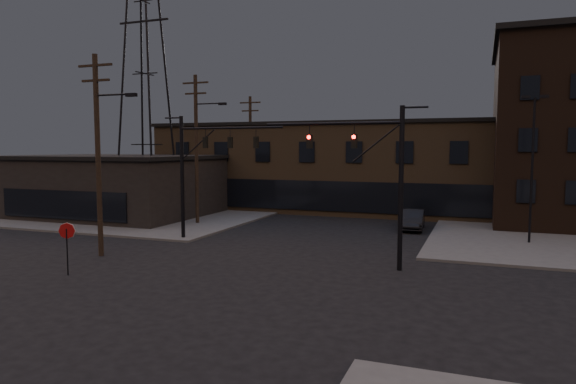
{
  "coord_description": "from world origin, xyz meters",
  "views": [
    {
      "loc": [
        10.15,
        -20.54,
        6.02
      ],
      "look_at": [
        -0.03,
        6.3,
        3.5
      ],
      "focal_mm": 32.0,
      "sensor_mm": 36.0,
      "label": 1
    }
  ],
  "objects_px": {
    "traffic_signal_far": "(199,163)",
    "stop_sign": "(67,236)",
    "car_crossing": "(413,220)",
    "traffic_signal_near": "(378,169)"
  },
  "relations": [
    {
      "from": "traffic_signal_far",
      "to": "stop_sign",
      "type": "distance_m",
      "value": 10.55
    },
    {
      "from": "car_crossing",
      "to": "traffic_signal_far",
      "type": "bearing_deg",
      "value": -145.54
    },
    {
      "from": "traffic_signal_near",
      "to": "traffic_signal_far",
      "type": "bearing_deg",
      "value": 163.83
    },
    {
      "from": "stop_sign",
      "to": "car_crossing",
      "type": "relative_size",
      "value": 0.55
    },
    {
      "from": "traffic_signal_near",
      "to": "car_crossing",
      "type": "xyz_separation_m",
      "value": [
        0.14,
        12.94,
        -4.19
      ]
    },
    {
      "from": "traffic_signal_far",
      "to": "stop_sign",
      "type": "height_order",
      "value": "traffic_signal_far"
    },
    {
      "from": "stop_sign",
      "to": "car_crossing",
      "type": "height_order",
      "value": "stop_sign"
    },
    {
      "from": "traffic_signal_far",
      "to": "stop_sign",
      "type": "relative_size",
      "value": 3.23
    },
    {
      "from": "traffic_signal_near",
      "to": "traffic_signal_far",
      "type": "distance_m",
      "value": 12.57
    },
    {
      "from": "traffic_signal_near",
      "to": "stop_sign",
      "type": "relative_size",
      "value": 3.23
    }
  ]
}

